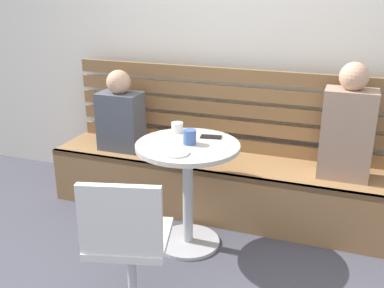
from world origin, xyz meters
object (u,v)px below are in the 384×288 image
Objects in this scene: booth_bench at (220,186)px; person_adult at (348,127)px; plate_small at (175,153)px; person_child_left at (120,115)px; phone_on_table at (211,137)px; cup_ceramic_white at (177,127)px; cafe_table at (188,175)px; white_chair at (127,246)px; cup_mug_blue at (190,137)px.

person_adult reaches higher than booth_bench.
person_adult is (0.88, 0.00, 0.58)m from booth_bench.
booth_bench is 15.88× the size of plate_small.
person_child_left is 4.61× the size of phone_on_table.
person_adult is 10.00× the size of cup_ceramic_white.
cup_ceramic_white is at bearing -163.75° from person_adult.
phone_on_table is at bearing -20.07° from person_child_left.
booth_bench is 1.06m from person_adult.
phone_on_table reaches higher than cafe_table.
white_chair is 1.06× the size of person_adult.
booth_bench is 3.37× the size of person_adult.
cup_mug_blue is 0.20m from plate_small.
person_child_left is 0.91m from cup_mug_blue.
person_adult is 1.16m from cup_ceramic_white.
person_child_left reaches higher than white_chair.
cafe_table is 5.29× the size of phone_on_table.
booth_bench is at bearing 81.91° from cafe_table.
white_chair is 6.07× the size of phone_on_table.
cup_mug_blue is (-0.06, -0.52, 0.57)m from booth_bench.
cafe_table reaches higher than booth_bench.
cafe_table is at bearing 87.73° from plate_small.
person_child_left is (-1.72, -0.03, -0.08)m from person_adult.
cup_ceramic_white is at bearing 97.34° from white_chair.
white_chair is 5.00× the size of plate_small.
phone_on_table is (0.86, -0.31, 0.02)m from person_child_left.
white_chair reaches higher than cup_mug_blue.
cup_ceramic_white is (-0.23, -0.32, 0.55)m from booth_bench.
phone_on_table is at bearing -85.29° from booth_bench.
booth_bench is 0.60m from cafe_table.
cafe_table is 0.81m from white_chair.
phone_on_table is at bearing -157.86° from person_adult.
white_chair reaches higher than booth_bench.
cup_ceramic_white is at bearing 74.60° from phone_on_table.
booth_bench is 0.63m from phone_on_table.
person_child_left reaches higher than booth_bench.
white_chair is at bearing -94.11° from booth_bench.
cafe_table is (-0.07, -0.52, 0.30)m from booth_bench.
booth_bench is 33.75× the size of cup_ceramic_white.
person_adult is 4.71× the size of plate_small.
cup_mug_blue is (0.16, -0.20, 0.01)m from cup_ceramic_white.
cup_mug_blue reaches higher than cup_ceramic_white.
cup_ceramic_white is (0.61, -0.29, 0.05)m from person_child_left.
person_child_left is at bearing 154.46° from cup_ceramic_white.
person_adult reaches higher than plate_small.
plate_small reaches higher than phone_on_table.
phone_on_table is at bearing 62.22° from cup_mug_blue.
cup_ceramic_white is 0.26m from cup_mug_blue.
person_adult is at bearing 0.21° from booth_bench.
booth_bench is 3.18× the size of white_chair.
cup_ceramic_white reaches higher than plate_small.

